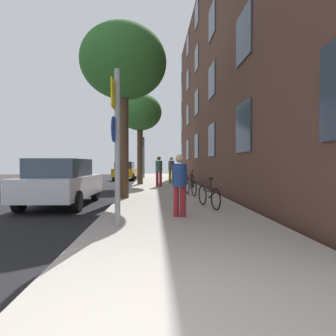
% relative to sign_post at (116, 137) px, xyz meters
% --- Properties ---
extents(ground_plane, '(41.80, 41.80, 0.00)m').
position_rel_sign_post_xyz_m(ground_plane, '(-1.97, 11.08, -2.05)').
color(ground_plane, '#332D28').
extents(road_asphalt, '(7.00, 38.00, 0.01)m').
position_rel_sign_post_xyz_m(road_asphalt, '(-4.07, 11.08, -2.05)').
color(road_asphalt, black).
rests_on(road_asphalt, ground).
extents(sidewalk, '(4.20, 38.00, 0.12)m').
position_rel_sign_post_xyz_m(sidewalk, '(1.53, 11.08, -1.99)').
color(sidewalk, '#9E9389').
rests_on(sidewalk, ground).
extents(building_facade, '(0.56, 27.00, 13.38)m').
position_rel_sign_post_xyz_m(building_facade, '(4.13, 10.58, 4.65)').
color(building_facade, '#513328').
rests_on(building_facade, ground).
extents(sign_post, '(0.16, 0.60, 3.40)m').
position_rel_sign_post_xyz_m(sign_post, '(0.00, 0.00, 0.00)').
color(sign_post, gray).
rests_on(sign_post, sidewalk).
extents(traffic_light, '(0.43, 0.24, 3.85)m').
position_rel_sign_post_xyz_m(traffic_light, '(-0.22, 19.68, 0.69)').
color(traffic_light, black).
rests_on(traffic_light, sidewalk).
extents(tree_near, '(3.35, 3.35, 6.75)m').
position_rel_sign_post_xyz_m(tree_near, '(-0.36, 4.75, 3.33)').
color(tree_near, '#4C3823').
rests_on(tree_near, sidewalk).
extents(tree_far, '(2.85, 2.85, 5.96)m').
position_rel_sign_post_xyz_m(tree_far, '(-0.09, 11.94, 2.74)').
color(tree_far, '#4C3823').
rests_on(tree_far, sidewalk).
extents(bicycle_0, '(0.50, 1.63, 0.93)m').
position_rel_sign_post_xyz_m(bicycle_0, '(2.51, 2.27, -1.57)').
color(bicycle_0, black).
rests_on(bicycle_0, sidewalk).
extents(bicycle_1, '(0.44, 1.60, 0.92)m').
position_rel_sign_post_xyz_m(bicycle_1, '(2.39, 5.57, -1.58)').
color(bicycle_1, black).
rests_on(bicycle_1, sidewalk).
extents(bicycle_2, '(0.42, 1.76, 0.98)m').
position_rel_sign_post_xyz_m(bicycle_2, '(3.02, 9.59, -1.55)').
color(bicycle_2, black).
rests_on(bicycle_2, sidewalk).
extents(bicycle_3, '(0.42, 1.66, 0.96)m').
position_rel_sign_post_xyz_m(bicycle_3, '(2.35, 11.01, -1.56)').
color(bicycle_3, black).
rests_on(bicycle_3, sidewalk).
extents(bicycle_4, '(0.42, 1.62, 0.93)m').
position_rel_sign_post_xyz_m(bicycle_4, '(3.01, 12.59, -1.57)').
color(bicycle_4, black).
rests_on(bicycle_4, sidewalk).
extents(pedestrian_0, '(0.50, 0.50, 1.58)m').
position_rel_sign_post_xyz_m(pedestrian_0, '(1.47, 0.90, -1.03)').
color(pedestrian_0, maroon).
rests_on(pedestrian_0, sidewalk).
extents(pedestrian_1, '(0.55, 0.55, 1.78)m').
position_rel_sign_post_xyz_m(pedestrian_1, '(1.11, 9.83, -0.92)').
color(pedestrian_1, maroon).
rests_on(pedestrian_1, sidewalk).
extents(pedestrian_2, '(0.46, 0.46, 1.81)m').
position_rel_sign_post_xyz_m(pedestrian_2, '(2.02, 12.54, -0.90)').
color(pedestrian_2, olive).
rests_on(pedestrian_2, sidewalk).
extents(car_0, '(2.01, 4.06, 1.62)m').
position_rel_sign_post_xyz_m(car_0, '(-2.36, 3.55, -1.21)').
color(car_0, silver).
rests_on(car_0, road_asphalt).
extents(car_1, '(1.90, 4.10, 1.62)m').
position_rel_sign_post_xyz_m(car_1, '(-1.77, 18.46, -1.21)').
color(car_1, orange).
rests_on(car_1, road_asphalt).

